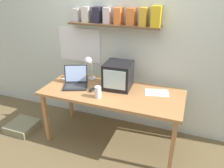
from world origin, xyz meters
TOP-DOWN VIEW (x-y plane):
  - ground_plane at (0.00, 0.00)m, footprint 12.00×12.00m
  - back_wall at (-0.01, 0.52)m, footprint 5.60×0.24m
  - corner_desk at (0.00, 0.00)m, footprint 1.77×0.75m
  - crt_monitor at (0.03, 0.14)m, footprint 0.36×0.37m
  - laptop at (-0.51, -0.00)m, footprint 0.39×0.38m
  - desk_lamp at (-0.42, 0.22)m, footprint 0.13×0.16m
  - juice_glass at (-0.10, -0.21)m, footprint 0.08×0.08m
  - computer_mouse at (-0.24, -0.08)m, footprint 0.08×0.11m
  - loose_paper_near_laptop at (-0.67, 0.16)m, footprint 0.29×0.27m
  - loose_paper_near_monitor at (0.53, 0.15)m, footprint 0.33×0.25m
  - floor_cushion at (-1.32, -0.26)m, footprint 0.39×0.39m

SIDE VIEW (x-z plane):
  - ground_plane at x=0.00m, z-range 0.00..0.00m
  - floor_cushion at x=-1.32m, z-range 0.00..0.11m
  - corner_desk at x=0.00m, z-range 0.32..1.07m
  - loose_paper_near_laptop at x=-0.67m, z-range 0.75..0.76m
  - loose_paper_near_monitor at x=0.53m, z-range 0.75..0.76m
  - computer_mouse at x=-0.24m, z-range 0.75..0.79m
  - juice_glass at x=-0.10m, z-range 0.75..0.89m
  - laptop at x=-0.51m, z-range 0.69..0.94m
  - crt_monitor at x=0.03m, z-range 0.75..1.09m
  - desk_lamp at x=-0.42m, z-range 0.83..1.16m
  - back_wall at x=-0.01m, z-range 0.01..2.61m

